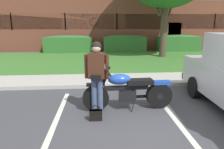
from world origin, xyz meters
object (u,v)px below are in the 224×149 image
(motorcycle, at_px, (131,90))
(handbag, at_px, (96,114))
(hedge_center_left, at_px, (125,43))
(hedge_center_right, at_px, (179,43))
(hedge_left, at_px, (68,44))
(brick_building, at_px, (111,23))
(rider_person, at_px, (97,72))

(motorcycle, xyz_separation_m, handbag, (-0.89, -0.58, -0.34))
(motorcycle, xyz_separation_m, hedge_center_left, (1.28, 10.25, 0.16))
(hedge_center_right, bearing_deg, hedge_left, 180.00)
(hedge_center_left, distance_m, hedge_center_right, 3.99)
(motorcycle, bearing_deg, brick_building, 87.16)
(hedge_left, relative_size, brick_building, 0.15)
(hedge_left, bearing_deg, hedge_center_left, -0.00)
(rider_person, distance_m, hedge_left, 10.57)
(brick_building, bearing_deg, hedge_left, -121.21)
(rider_person, xyz_separation_m, hedge_left, (-1.87, 10.40, -0.34))
(handbag, bearing_deg, hedge_left, 99.57)
(hedge_center_left, height_order, hedge_center_right, same)
(rider_person, distance_m, brick_building, 16.31)
(rider_person, bearing_deg, motorcycle, 10.10)
(hedge_center_left, xyz_separation_m, hedge_center_right, (3.99, 0.00, -0.00))
(motorcycle, relative_size, hedge_center_right, 0.73)
(rider_person, bearing_deg, hedge_center_left, 78.46)
(rider_person, bearing_deg, hedge_left, 100.18)
(rider_person, xyz_separation_m, hedge_center_right, (6.11, 10.40, -0.34))
(hedge_center_right, bearing_deg, handbag, -119.60)
(hedge_center_left, bearing_deg, hedge_center_right, 0.00)
(handbag, distance_m, brick_building, 16.82)
(motorcycle, xyz_separation_m, rider_person, (-0.84, -0.15, 0.50))
(handbag, relative_size, hedge_center_left, 0.12)
(handbag, xyz_separation_m, hedge_center_right, (6.15, 10.83, 0.51))
(handbag, xyz_separation_m, brick_building, (1.68, 16.62, 1.93))
(rider_person, bearing_deg, brick_building, 84.22)
(handbag, xyz_separation_m, hedge_left, (-1.83, 10.83, 0.51))
(hedge_left, height_order, brick_building, brick_building)
(handbag, height_order, hedge_left, hedge_left)
(rider_person, relative_size, hedge_left, 0.51)
(motorcycle, relative_size, hedge_center_left, 0.74)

